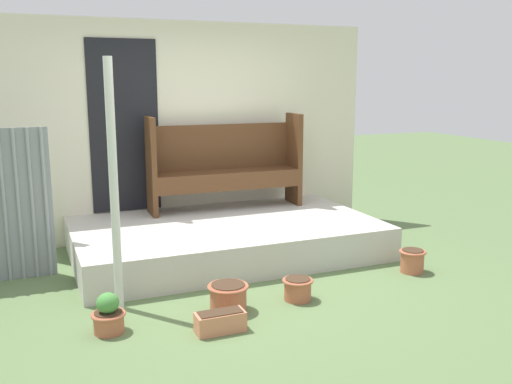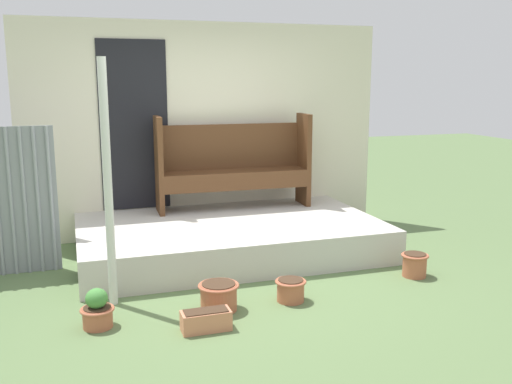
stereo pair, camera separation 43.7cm
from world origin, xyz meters
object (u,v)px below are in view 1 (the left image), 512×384
object	(u,v)px
bench	(225,161)
flower_pot_far_right	(412,260)
planter_box_rect	(220,322)
flower_pot_left	(108,315)
flower_pot_right	(298,288)
support_post	(114,187)
flower_pot_middle	(228,296)

from	to	relation	value
bench	flower_pot_far_right	bearing A→B (deg)	-55.11
flower_pot_far_right	planter_box_rect	world-z (taller)	flower_pot_far_right
flower_pot_left	bench	bearing A→B (deg)	51.86
flower_pot_right	support_post	bearing A→B (deg)	164.19
support_post	planter_box_rect	size ratio (longest dim) A/B	5.46
flower_pot_left	flower_pot_far_right	size ratio (longest dim) A/B	1.19
bench	planter_box_rect	bearing A→B (deg)	-108.81
bench	flower_pot_left	size ratio (longest dim) A/B	5.84
flower_pot_left	flower_pot_far_right	bearing A→B (deg)	4.61
support_post	flower_pot_far_right	size ratio (longest dim) A/B	7.80
flower_pot_far_right	support_post	bearing A→B (deg)	175.89
bench	flower_pot_left	world-z (taller)	bench
flower_pot_far_right	flower_pot_right	bearing A→B (deg)	-171.32
support_post	flower_pot_middle	world-z (taller)	support_post
flower_pot_middle	planter_box_rect	xyz separation A→B (m)	(-0.19, -0.35, -0.05)
support_post	planter_box_rect	distance (m)	1.40
planter_box_rect	support_post	bearing A→B (deg)	129.89
bench	flower_pot_right	xyz separation A→B (m)	(-0.10, -2.19, -0.83)
flower_pot_left	flower_pot_middle	size ratio (longest dim) A/B	0.91
bench	flower_pot_far_right	xyz separation A→B (m)	(1.30, -1.98, -0.81)
bench	flower_pot_right	size ratio (longest dim) A/B	6.75
flower_pot_right	planter_box_rect	distance (m)	0.91
bench	flower_pot_middle	size ratio (longest dim) A/B	5.34
flower_pot_left	planter_box_rect	world-z (taller)	flower_pot_left
flower_pot_middle	bench	bearing A→B (deg)	70.99
support_post	flower_pot_right	xyz separation A→B (m)	(1.49, -0.42, -0.94)
bench	planter_box_rect	size ratio (longest dim) A/B	4.86
bench	flower_pot_left	distance (m)	2.94
planter_box_rect	flower_pot_right	bearing A→B (deg)	22.46
support_post	flower_pot_far_right	bearing A→B (deg)	-4.11
flower_pot_far_right	bench	bearing A→B (deg)	123.27
flower_pot_middle	flower_pot_right	world-z (taller)	flower_pot_middle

